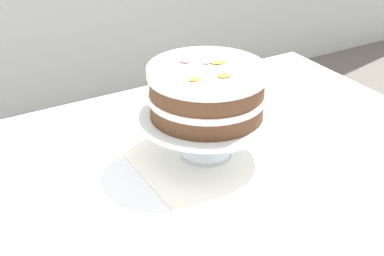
% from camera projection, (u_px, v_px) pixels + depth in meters
% --- Properties ---
extents(dining_table, '(1.40, 1.00, 0.74)m').
position_uv_depth(dining_table, '(183.00, 235.00, 1.21)').
color(dining_table, white).
rests_on(dining_table, ground).
extents(linen_napkin, '(0.33, 0.33, 0.00)m').
position_uv_depth(linen_napkin, '(206.00, 155.00, 1.32)').
color(linen_napkin, white).
rests_on(linen_napkin, dining_table).
extents(cake_stand, '(0.29, 0.29, 0.10)m').
position_uv_depth(cake_stand, '(207.00, 122.00, 1.28)').
color(cake_stand, silver).
rests_on(cake_stand, linen_napkin).
extents(layer_cake, '(0.25, 0.25, 0.12)m').
position_uv_depth(layer_cake, '(207.00, 91.00, 1.24)').
color(layer_cake, brown).
rests_on(layer_cake, cake_stand).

